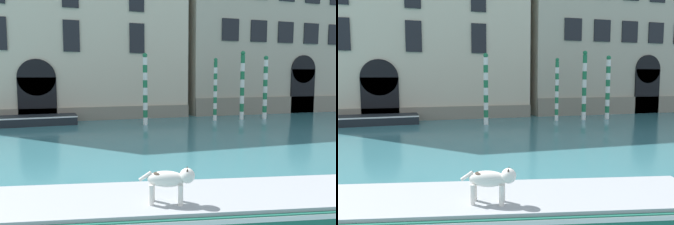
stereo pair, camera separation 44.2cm
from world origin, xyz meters
TOP-DOWN VIEW (x-y plane):
  - boat_foreground at (3.23, 4.55)m, footprint 8.26×3.30m
  - dog_on_deck at (3.18, 4.18)m, footprint 0.89×0.48m
  - boat_moored_near_palazzo at (-0.28, 19.05)m, footprint 4.81×1.91m
  - mooring_pole_0 at (5.83, 17.30)m, footprint 0.27×0.27m
  - mooring_pole_1 at (12.32, 17.81)m, footprint 0.28×0.28m
  - mooring_pole_2 at (13.96, 17.72)m, footprint 0.29×0.29m
  - mooring_pole_3 at (10.44, 17.82)m, footprint 0.23×0.23m

SIDE VIEW (x-z plane):
  - boat_moored_near_palazzo at x=-0.28m, z-range 0.01..0.55m
  - boat_foreground at x=3.23m, z-range 0.02..0.60m
  - dog_on_deck at x=3.18m, z-range 0.68..1.30m
  - mooring_pole_3 at x=10.44m, z-range 0.02..3.92m
  - mooring_pole_0 at x=5.83m, z-range 0.02..4.09m
  - mooring_pole_2 at x=13.96m, z-range 0.02..4.13m
  - mooring_pole_1 at x=12.32m, z-range 0.02..4.40m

